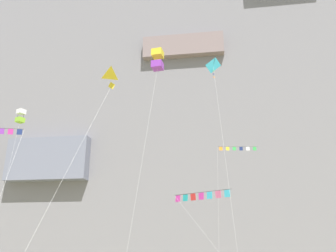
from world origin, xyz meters
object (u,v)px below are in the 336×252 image
(kite_box_high_center, at_px, (21,116))
(kite_box_far_left, at_px, (157,60))
(kite_delta_low_right, at_px, (116,89))
(kite_diamond_mid_center, at_px, (214,73))
(kite_banner_upper_right, at_px, (0,139))
(kite_banner_far_right, at_px, (201,197))
(kite_banner_low_left, at_px, (236,154))

(kite_box_high_center, bearing_deg, kite_box_far_left, -27.50)
(kite_delta_low_right, distance_m, kite_diamond_mid_center, 13.10)
(kite_box_high_center, bearing_deg, kite_diamond_mid_center, -18.12)
(kite_delta_low_right, bearing_deg, kite_diamond_mid_center, 53.76)
(kite_banner_upper_right, xyz_separation_m, kite_box_high_center, (-10.27, 17.69, 8.84))
(kite_box_far_left, relative_size, kite_box_high_center, 1.05)
(kite_banner_upper_right, bearing_deg, kite_box_far_left, 36.01)
(kite_banner_upper_right, bearing_deg, kite_banner_far_right, 36.16)
(kite_banner_far_right, relative_size, kite_box_high_center, 0.36)
(kite_box_far_left, bearing_deg, kite_banner_upper_right, -143.99)
(kite_banner_far_right, height_order, kite_diamond_mid_center, kite_diamond_mid_center)
(kite_box_far_left, xyz_separation_m, kite_banner_upper_right, (-9.89, -7.19, -9.65))
(kite_banner_far_right, xyz_separation_m, kite_diamond_mid_center, (1.67, -0.57, 12.04))
(kite_box_far_left, xyz_separation_m, kite_delta_low_right, (-1.62, -7.35, -6.40))
(kite_delta_low_right, relative_size, kite_banner_far_right, 1.90)
(kite_banner_far_right, relative_size, kite_diamond_mid_center, 0.35)
(kite_delta_low_right, xyz_separation_m, kite_banner_far_right, (5.29, 10.06, -6.30))
(kite_diamond_mid_center, height_order, kite_box_high_center, kite_diamond_mid_center)
(kite_delta_low_right, distance_m, kite_banner_upper_right, 8.88)
(kite_banner_far_right, bearing_deg, kite_box_high_center, 161.92)
(kite_box_far_left, relative_size, kite_banner_far_right, 2.88)
(kite_diamond_mid_center, bearing_deg, kite_banner_low_left, 77.83)
(kite_banner_upper_right, relative_size, kite_box_high_center, 0.55)
(kite_banner_far_right, height_order, kite_banner_upper_right, kite_banner_upper_right)
(kite_banner_far_right, distance_m, kite_diamond_mid_center, 12.17)
(kite_delta_low_right, height_order, kite_diamond_mid_center, kite_diamond_mid_center)
(kite_diamond_mid_center, relative_size, kite_box_high_center, 1.05)
(kite_box_high_center, bearing_deg, kite_delta_low_right, -43.90)
(kite_banner_far_right, bearing_deg, kite_diamond_mid_center, -18.75)
(kite_box_far_left, relative_size, kite_diamond_mid_center, 1.00)
(kite_banner_upper_right, bearing_deg, kite_diamond_mid_center, 31.52)
(kite_banner_low_left, bearing_deg, kite_box_high_center, -174.96)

